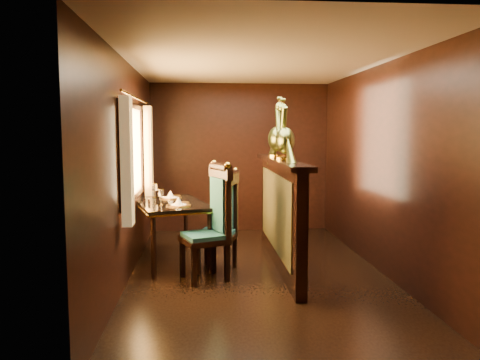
{
  "coord_description": "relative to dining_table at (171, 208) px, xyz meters",
  "views": [
    {
      "loc": [
        -0.66,
        -5.43,
        1.7
      ],
      "look_at": [
        -0.18,
        0.26,
        1.1
      ],
      "focal_mm": 35.0,
      "sensor_mm": 36.0,
      "label": 1
    }
  ],
  "objects": [
    {
      "name": "ground",
      "position": [
        1.06,
        -0.56,
        -0.72
      ],
      "size": [
        5.0,
        5.0,
        0.0
      ],
      "primitive_type": "plane",
      "color": "black",
      "rests_on": "ground"
    },
    {
      "name": "room_shell",
      "position": [
        0.97,
        -0.54,
        0.86
      ],
      "size": [
        3.04,
        5.04,
        2.52
      ],
      "color": "black",
      "rests_on": "ground"
    },
    {
      "name": "partition",
      "position": [
        1.38,
        -0.26,
        -0.01
      ],
      "size": [
        0.26,
        2.7,
        1.36
      ],
      "color": "black",
      "rests_on": "ground"
    },
    {
      "name": "dining_table",
      "position": [
        0.0,
        0.0,
        0.0
      ],
      "size": [
        1.15,
        1.52,
        1.0
      ],
      "rotation": [
        0.0,
        0.0,
        0.27
      ],
      "color": "black",
      "rests_on": "ground"
    },
    {
      "name": "chair_left",
      "position": [
        0.54,
        -0.66,
        -0.02
      ],
      "size": [
        0.64,
        0.65,
        1.36
      ],
      "rotation": [
        0.0,
        0.0,
        0.37
      ],
      "color": "black",
      "rests_on": "ground"
    },
    {
      "name": "chair_right",
      "position": [
        0.69,
        -0.43,
        -0.07
      ],
      "size": [
        0.56,
        0.58,
        1.26
      ],
      "rotation": [
        0.0,
        0.0,
        -0.29
      ],
      "color": "black",
      "rests_on": "ground"
    },
    {
      "name": "peacock_left",
      "position": [
        1.38,
        -0.56,
        1.0
      ],
      "size": [
        0.23,
        0.62,
        0.74
      ],
      "primitive_type": null,
      "color": "#1A4F2D",
      "rests_on": "partition"
    },
    {
      "name": "peacock_right",
      "position": [
        1.38,
        0.04,
        1.02
      ],
      "size": [
        0.24,
        0.65,
        0.77
      ],
      "primitive_type": null,
      "color": "#1A4F2D",
      "rests_on": "partition"
    }
  ]
}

